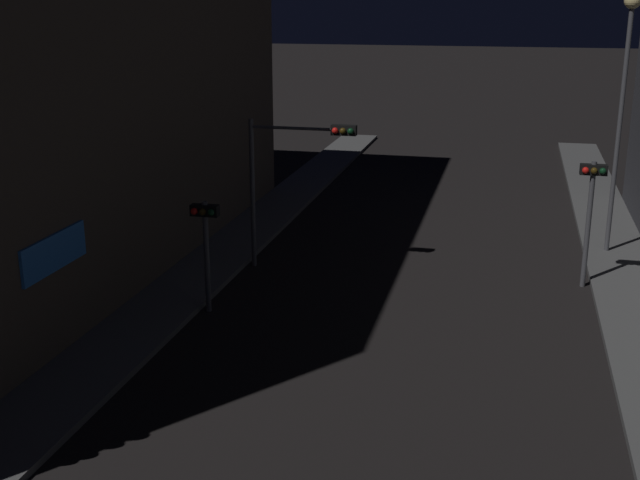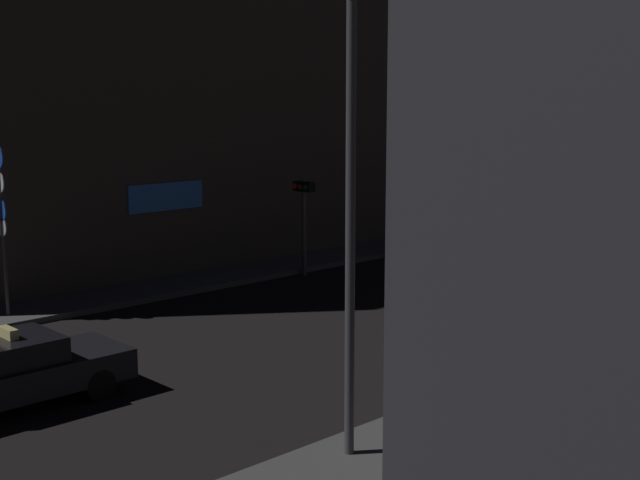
# 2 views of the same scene
# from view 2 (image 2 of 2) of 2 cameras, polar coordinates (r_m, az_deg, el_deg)

# --- Properties ---
(sidewalk_left) EXTENTS (2.20, 52.38, 0.17)m
(sidewalk_left) POSITION_cam_2_polar(r_m,az_deg,el_deg) (33.41, 2.85, -0.76)
(sidewalk_left) COLOR #4C4C4C
(sidewalk_left) RESTS_ON ground_plane
(building_facade_left) EXTENTS (11.69, 26.75, 15.48)m
(building_facade_left) POSITION_cam_2_polar(r_m,az_deg,el_deg) (36.28, -8.32, 12.12)
(building_facade_left) COLOR #473D33
(building_facade_left) RESTS_ON ground_plane
(taxi) EXTENTS (1.83, 4.45, 1.62)m
(taxi) POSITION_cam_2_polar(r_m,az_deg,el_deg) (18.25, -19.42, -8.09)
(taxi) COLOR black
(taxi) RESTS_ON ground_plane
(traffic_light_overhead) EXTENTS (3.54, 0.42, 4.97)m
(traffic_light_overhead) POSITION_cam_2_polar(r_m,az_deg,el_deg) (31.12, 6.41, 4.95)
(traffic_light_overhead) COLOR #47474C
(traffic_light_overhead) RESTS_ON ground_plane
(traffic_light_left_kerb) EXTENTS (0.80, 0.42, 3.27)m
(traffic_light_left_kerb) POSITION_cam_2_polar(r_m,az_deg,el_deg) (29.09, -1.09, 2.25)
(traffic_light_left_kerb) COLOR #47474C
(traffic_light_left_kerb) RESTS_ON ground_plane
(sign_pole_left) EXTENTS (0.63, 0.10, 4.58)m
(sign_pole_left) POSITION_cam_2_polar(r_m,az_deg,el_deg) (24.61, -20.10, 1.61)
(sign_pole_left) COLOR #47474C
(sign_pole_left) RESTS_ON sidewalk_left
(street_lamp_near_block) EXTENTS (0.38, 0.38, 7.76)m
(street_lamp_near_block) POSITION_cam_2_polar(r_m,az_deg,el_deg) (13.84, 2.02, 3.85)
(street_lamp_near_block) COLOR #47474C
(street_lamp_near_block) RESTS_ON sidewalk_right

